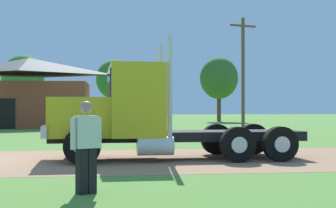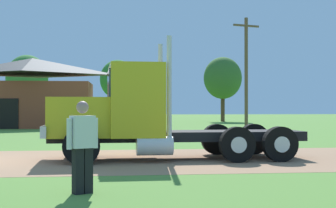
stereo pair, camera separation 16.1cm
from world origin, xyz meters
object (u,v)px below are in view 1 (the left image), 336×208
truck_foreground_white (137,116)px  utility_pole_near (243,70)px  visitor_walking_mid (86,144)px  shed_building (29,94)px

truck_foreground_white → utility_pole_near: size_ratio=0.92×
truck_foreground_white → utility_pole_near: (9.59, 22.23, 3.15)m
visitor_walking_mid → utility_pole_near: 30.27m
visitor_walking_mid → shed_building: 31.74m
utility_pole_near → truck_foreground_white: bearing=-113.3°
truck_foreground_white → visitor_walking_mid: truck_foreground_white is taller
truck_foreground_white → utility_pole_near: 24.41m
utility_pole_near → visitor_walking_mid: bearing=-111.2°
shed_building → utility_pole_near: size_ratio=1.16×
shed_building → truck_foreground_white: bearing=-75.4°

